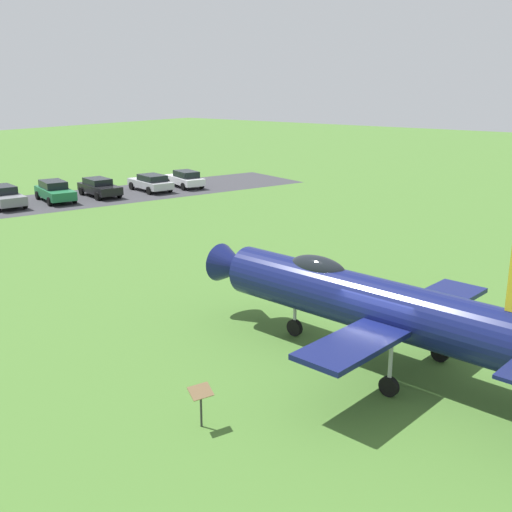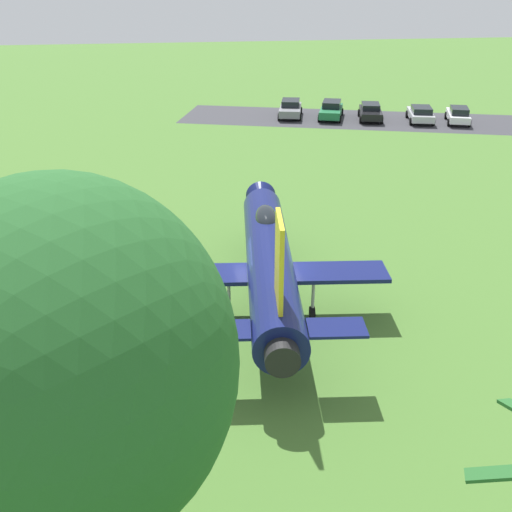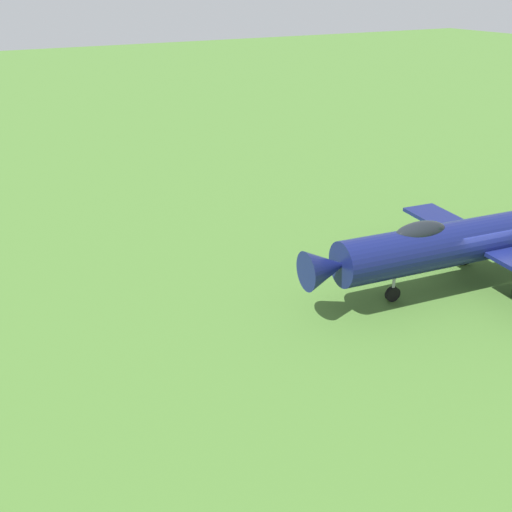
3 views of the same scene
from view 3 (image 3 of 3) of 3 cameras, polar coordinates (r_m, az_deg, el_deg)
ground_plane at (r=26.04m, az=19.26°, el=-2.54°), size 200.00×200.00×0.00m
display_jet at (r=24.98m, az=19.24°, el=1.42°), size 14.01×8.98×5.61m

